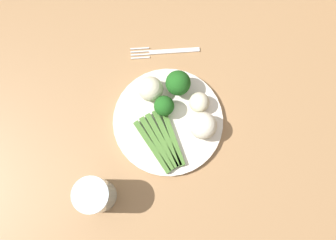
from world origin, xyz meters
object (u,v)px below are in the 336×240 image
(broccoli_right, at_px, (179,83))
(fork, at_px, (164,52))
(dining_table, at_px, (175,99))
(cauliflower_back_right, at_px, (203,126))
(water_glass, at_px, (95,195))
(plate, at_px, (168,121))
(cauliflower_front, at_px, (150,89))
(cauliflower_near_fork, at_px, (199,102))
(asparagus_bundle, at_px, (162,141))
(broccoli_outer_edge, at_px, (164,106))

(broccoli_right, bearing_deg, fork, 4.73)
(dining_table, xyz_separation_m, cauliflower_back_right, (-0.11, -0.03, 0.15))
(broccoli_right, distance_m, water_glass, 0.29)
(plate, relative_size, cauliflower_front, 4.43)
(dining_table, distance_m, cauliflower_front, 0.16)
(cauliflower_back_right, height_order, water_glass, water_glass)
(fork, bearing_deg, cauliflower_near_fork, 116.12)
(plate, distance_m, cauliflower_front, 0.08)
(asparagus_bundle, xyz_separation_m, broccoli_outer_edge, (0.07, -0.02, 0.03))
(asparagus_bundle, height_order, cauliflower_near_fork, cauliflower_near_fork)
(broccoli_outer_edge, height_order, cauliflower_near_fork, broccoli_outer_edge)
(plate, xyz_separation_m, broccoli_outer_edge, (0.03, 0.00, 0.04))
(asparagus_bundle, bearing_deg, cauliflower_front, -16.14)
(dining_table, relative_size, water_glass, 10.78)
(dining_table, bearing_deg, broccoli_outer_edge, 140.78)
(plate, distance_m, cauliflower_near_fork, 0.08)
(asparagus_bundle, bearing_deg, water_glass, 102.30)
(dining_table, relative_size, fork, 7.04)
(cauliflower_back_right, relative_size, cauliflower_near_fork, 1.32)
(dining_table, distance_m, fork, 0.14)
(asparagus_bundle, xyz_separation_m, cauliflower_front, (0.12, -0.00, 0.02))
(asparagus_bundle, xyz_separation_m, water_glass, (-0.08, 0.16, 0.03))
(plate, bearing_deg, cauliflower_front, 16.34)
(water_glass, bearing_deg, asparagus_bundle, -63.31)
(broccoli_outer_edge, distance_m, broccoli_right, 0.06)
(cauliflower_back_right, xyz_separation_m, cauliflower_near_fork, (0.05, -0.01, -0.01))
(broccoli_outer_edge, height_order, fork, broccoli_outer_edge)
(water_glass, bearing_deg, broccoli_outer_edge, -50.58)
(asparagus_bundle, relative_size, cauliflower_front, 2.55)
(cauliflower_back_right, relative_size, fork, 0.36)
(broccoli_outer_edge, bearing_deg, fork, -13.91)
(cauliflower_back_right, relative_size, water_glass, 0.55)
(cauliflower_back_right, distance_m, cauliflower_front, 0.14)
(cauliflower_back_right, relative_size, cauliflower_front, 1.07)
(broccoli_right, height_order, fork, broccoli_right)
(asparagus_bundle, distance_m, cauliflower_near_fork, 0.12)
(broccoli_right, relative_size, cauliflower_near_fork, 1.50)
(broccoli_outer_edge, relative_size, cauliflower_near_fork, 1.21)
(broccoli_right, distance_m, cauliflower_front, 0.06)
(fork, bearing_deg, cauliflower_front, 70.99)
(cauliflower_front, bearing_deg, cauliflower_near_fork, -119.69)
(dining_table, height_order, broccoli_outer_edge, broccoli_outer_edge)
(asparagus_bundle, distance_m, broccoli_right, 0.13)
(dining_table, bearing_deg, broccoli_right, -170.91)
(dining_table, height_order, cauliflower_back_right, cauliflower_back_right)
(cauliflower_back_right, height_order, fork, cauliflower_back_right)
(plate, relative_size, broccoli_outer_edge, 4.51)
(broccoli_outer_edge, distance_m, fork, 0.15)
(water_glass, bearing_deg, fork, -36.61)
(dining_table, height_order, broccoli_right, broccoli_right)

